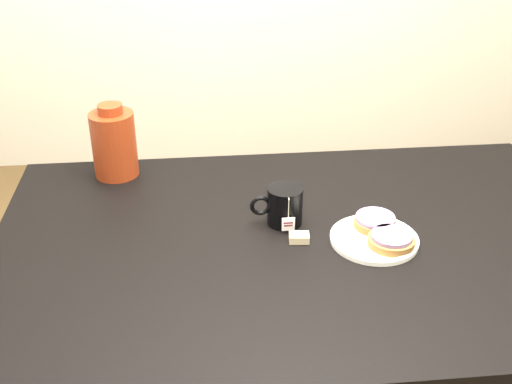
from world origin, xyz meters
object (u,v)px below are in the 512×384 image
table (301,269)px  plate (374,238)px  mug (284,205)px  bagel_back (375,222)px  bagel_front (391,240)px  bagel_package (114,143)px  teabag_pouch (299,238)px

table → plate: 0.18m
plate → mug: bearing=152.5°
table → bagel_back: size_ratio=13.31×
plate → bagel_back: bagel_back is taller
bagel_front → mug: bearing=148.9°
plate → bagel_front: 0.05m
bagel_front → bagel_package: (-0.63, 0.43, 0.07)m
table → teabag_pouch: size_ratio=31.11×
table → bagel_package: bagel_package is taller
table → mug: bearing=114.3°
table → bagel_front: bagel_front is taller
teabag_pouch → plate: bearing=-6.1°
bagel_back → mug: 0.21m
mug → table: bearing=-67.6°
teabag_pouch → table: bearing=42.3°
bagel_back → mug: bearing=165.0°
teabag_pouch → bagel_front: bearing=-14.6°
bagel_back → bagel_front: (0.02, -0.08, -0.00)m
teabag_pouch → bagel_package: bearing=139.4°
plate → table: bearing=170.5°
bagel_back → teabag_pouch: (-0.18, -0.03, -0.01)m
table → bagel_front: 0.22m
plate → teabag_pouch: 0.17m
teabag_pouch → bagel_package: 0.58m
bagel_back → plate: bearing=-105.8°
bagel_back → bagel_front: bearing=-78.7°
bagel_package → mug: bearing=-35.4°
plate → bagel_front: size_ratio=1.36×
bagel_package → bagel_back: bearing=-29.4°
bagel_package → plate: bearing=-33.0°
mug → teabag_pouch: bearing=-75.7°
mug → plate: bearing=-29.4°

